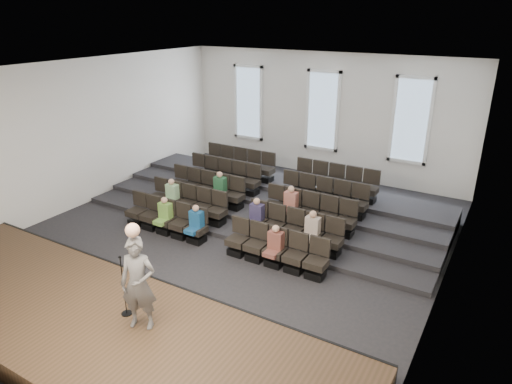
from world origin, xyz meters
TOP-DOWN VIEW (x-y plane):
  - ground at (0.00, 0.00)m, footprint 14.00×14.00m
  - ceiling at (0.00, 0.00)m, footprint 12.00×14.00m
  - wall_back at (0.00, 7.02)m, footprint 12.00×0.04m
  - wall_left at (-6.02, 0.00)m, footprint 0.04×14.00m
  - wall_right at (6.02, 0.00)m, footprint 0.04×14.00m
  - stage at (0.00, -5.10)m, footprint 11.80×3.60m
  - stage_lip at (0.00, -3.33)m, footprint 11.80×0.06m
  - risers at (0.00, 3.17)m, footprint 11.80×4.80m
  - seating_rows at (-0.00, 1.54)m, footprint 6.80×4.70m
  - windows at (0.00, 6.95)m, footprint 8.44×0.10m
  - audience at (0.00, 0.32)m, footprint 5.45×2.64m
  - speaker at (1.14, -4.78)m, footprint 0.85×0.71m
  - mic_stand at (0.57, -4.67)m, footprint 0.23×0.23m

SIDE VIEW (x-z plane):
  - ground at x=0.00m, z-range 0.00..0.00m
  - risers at x=0.00m, z-range -0.10..0.50m
  - stage at x=0.00m, z-range 0.00..0.50m
  - stage_lip at x=0.00m, z-range -0.01..0.51m
  - seating_rows at x=0.00m, z-range -0.15..1.52m
  - audience at x=0.00m, z-range 0.26..1.36m
  - mic_stand at x=0.57m, z-range 0.22..1.61m
  - speaker at x=1.14m, z-range 0.50..2.48m
  - wall_back at x=0.00m, z-range 0.00..5.00m
  - wall_left at x=-6.02m, z-range 0.00..5.00m
  - wall_right at x=6.02m, z-range 0.00..5.00m
  - windows at x=0.00m, z-range 1.08..4.32m
  - ceiling at x=0.00m, z-range 5.00..5.02m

